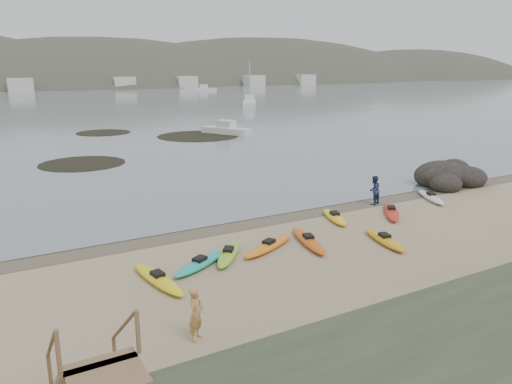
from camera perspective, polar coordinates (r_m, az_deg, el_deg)
ground at (r=26.97m, az=0.00°, el=-3.09°), size 600.00×600.00×0.00m
wet_sand at (r=26.72m, az=0.32°, el=-3.25°), size 60.00×60.00×0.00m
stairs at (r=12.97m, az=-18.17°, el=-19.41°), size 1.50×2.70×2.10m
kayaks at (r=24.12m, az=6.50°, el=-4.91°), size 20.27×7.72×0.34m
person_west at (r=15.50m, az=-6.88°, el=-13.67°), size 0.73×0.70×1.69m
person_east at (r=30.34m, az=13.33°, el=0.21°), size 1.00×0.88×1.74m
rock_cluster at (r=37.20m, az=21.18°, el=1.26°), size 5.54×4.12×2.01m
kelp_mats at (r=55.31m, az=-12.13°, el=5.70°), size 23.19×25.49×0.04m
moored_boats at (r=101.04m, az=-19.60°, el=9.33°), size 92.29×95.48×1.29m
far_hills at (r=223.81m, az=-16.15°, el=7.70°), size 550.00×135.00×80.00m
far_town at (r=168.51m, az=-23.71°, el=11.16°), size 199.00×5.00×4.00m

